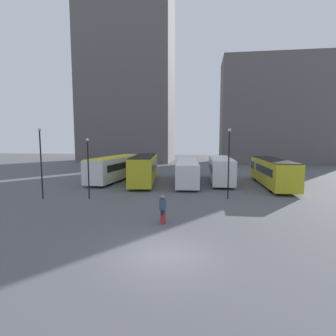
{
  "coord_description": "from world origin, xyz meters",
  "views": [
    {
      "loc": [
        1.72,
        -11.38,
        5.27
      ],
      "look_at": [
        -1.61,
        13.46,
        2.54
      ],
      "focal_mm": 28.0,
      "sensor_mm": 36.0,
      "label": 1
    }
  ],
  "objects_px": {
    "bus_0": "(116,167)",
    "bus_2": "(187,171)",
    "lamp_post_0": "(88,163)",
    "bus_3": "(221,169)",
    "suitcase": "(163,219)",
    "lamp_post_1": "(229,158)",
    "traveler": "(163,206)",
    "bus_1": "(144,168)",
    "bus_4": "(272,171)",
    "lamp_post_2": "(41,158)"
  },
  "relations": [
    {
      "from": "bus_3",
      "to": "suitcase",
      "type": "bearing_deg",
      "value": 163.45
    },
    {
      "from": "bus_4",
      "to": "lamp_post_0",
      "type": "distance_m",
      "value": 20.12
    },
    {
      "from": "bus_2",
      "to": "traveler",
      "type": "height_order",
      "value": "bus_2"
    },
    {
      "from": "bus_0",
      "to": "bus_1",
      "type": "bearing_deg",
      "value": -107.79
    },
    {
      "from": "bus_2",
      "to": "lamp_post_1",
      "type": "height_order",
      "value": "lamp_post_1"
    },
    {
      "from": "bus_1",
      "to": "lamp_post_1",
      "type": "height_order",
      "value": "lamp_post_1"
    },
    {
      "from": "suitcase",
      "to": "bus_3",
      "type": "bearing_deg",
      "value": 2.33
    },
    {
      "from": "lamp_post_2",
      "to": "traveler",
      "type": "bearing_deg",
      "value": -23.34
    },
    {
      "from": "bus_0",
      "to": "lamp_post_2",
      "type": "distance_m",
      "value": 11.91
    },
    {
      "from": "bus_3",
      "to": "lamp_post_2",
      "type": "distance_m",
      "value": 19.91
    },
    {
      "from": "bus_1",
      "to": "bus_3",
      "type": "xyz_separation_m",
      "value": [
        9.23,
        1.57,
        -0.15
      ]
    },
    {
      "from": "traveler",
      "to": "lamp_post_2",
      "type": "relative_size",
      "value": 0.28
    },
    {
      "from": "bus_2",
      "to": "traveler",
      "type": "distance_m",
      "value": 15.33
    },
    {
      "from": "lamp_post_1",
      "to": "bus_2",
      "type": "bearing_deg",
      "value": 116.96
    },
    {
      "from": "bus_1",
      "to": "bus_3",
      "type": "distance_m",
      "value": 9.36
    },
    {
      "from": "bus_2",
      "to": "lamp_post_1",
      "type": "bearing_deg",
      "value": -156.86
    },
    {
      "from": "bus_0",
      "to": "bus_1",
      "type": "relative_size",
      "value": 1.09
    },
    {
      "from": "bus_0",
      "to": "lamp_post_0",
      "type": "xyz_separation_m",
      "value": [
        1.24,
        -10.9,
        1.5
      ]
    },
    {
      "from": "bus_0",
      "to": "bus_1",
      "type": "distance_m",
      "value": 4.57
    },
    {
      "from": "bus_2",
      "to": "bus_3",
      "type": "relative_size",
      "value": 1.21
    },
    {
      "from": "bus_1",
      "to": "bus_4",
      "type": "bearing_deg",
      "value": -97.12
    },
    {
      "from": "bus_4",
      "to": "suitcase",
      "type": "relative_size",
      "value": 15.26
    },
    {
      "from": "bus_1",
      "to": "lamp_post_2",
      "type": "height_order",
      "value": "lamp_post_2"
    },
    {
      "from": "bus_2",
      "to": "bus_1",
      "type": "bearing_deg",
      "value": 93.56
    },
    {
      "from": "bus_2",
      "to": "bus_3",
      "type": "xyz_separation_m",
      "value": [
        4.06,
        0.9,
        0.17
      ]
    },
    {
      "from": "bus_3",
      "to": "lamp_post_2",
      "type": "bearing_deg",
      "value": 123.18
    },
    {
      "from": "bus_4",
      "to": "lamp_post_1",
      "type": "height_order",
      "value": "lamp_post_1"
    },
    {
      "from": "lamp_post_0",
      "to": "bus_3",
      "type": "bearing_deg",
      "value": 41.25
    },
    {
      "from": "lamp_post_0",
      "to": "bus_2",
      "type": "bearing_deg",
      "value": 50.28
    },
    {
      "from": "lamp_post_1",
      "to": "lamp_post_0",
      "type": "bearing_deg",
      "value": -172.31
    },
    {
      "from": "suitcase",
      "to": "lamp_post_0",
      "type": "bearing_deg",
      "value": 69.36
    },
    {
      "from": "bus_1",
      "to": "bus_4",
      "type": "xyz_separation_m",
      "value": [
        14.9,
        -0.0,
        -0.15
      ]
    },
    {
      "from": "bus_0",
      "to": "suitcase",
      "type": "distance_m",
      "value": 19.14
    },
    {
      "from": "bus_4",
      "to": "lamp_post_2",
      "type": "bearing_deg",
      "value": 113.0
    },
    {
      "from": "bus_3",
      "to": "suitcase",
      "type": "distance_m",
      "value": 17.39
    },
    {
      "from": "suitcase",
      "to": "lamp_post_1",
      "type": "xyz_separation_m",
      "value": [
        4.68,
        7.67,
        3.35
      ]
    },
    {
      "from": "bus_0",
      "to": "bus_2",
      "type": "relative_size",
      "value": 1.04
    },
    {
      "from": "suitcase",
      "to": "lamp_post_2",
      "type": "distance_m",
      "value": 13.43
    },
    {
      "from": "bus_2",
      "to": "lamp_post_0",
      "type": "bearing_deg",
      "value": 136.46
    },
    {
      "from": "bus_0",
      "to": "suitcase",
      "type": "xyz_separation_m",
      "value": [
        8.85,
        -16.92,
        -1.41
      ]
    },
    {
      "from": "bus_2",
      "to": "traveler",
      "type": "xyz_separation_m",
      "value": [
        -0.64,
        -15.31,
        -0.48
      ]
    },
    {
      "from": "traveler",
      "to": "lamp_post_0",
      "type": "relative_size",
      "value": 0.32
    },
    {
      "from": "bus_4",
      "to": "traveler",
      "type": "relative_size",
      "value": 6.94
    },
    {
      "from": "bus_2",
      "to": "traveler",
      "type": "relative_size",
      "value": 6.91
    },
    {
      "from": "bus_3",
      "to": "lamp_post_2",
      "type": "height_order",
      "value": "lamp_post_2"
    },
    {
      "from": "bus_1",
      "to": "suitcase",
      "type": "height_order",
      "value": "bus_1"
    },
    {
      "from": "lamp_post_0",
      "to": "bus_1",
      "type": "bearing_deg",
      "value": 71.98
    },
    {
      "from": "bus_4",
      "to": "traveler",
      "type": "xyz_separation_m",
      "value": [
        -10.37,
        -14.63,
        -0.64
      ]
    },
    {
      "from": "lamp_post_1",
      "to": "lamp_post_2",
      "type": "distance_m",
      "value": 16.58
    },
    {
      "from": "bus_4",
      "to": "traveler",
      "type": "height_order",
      "value": "bus_4"
    }
  ]
}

